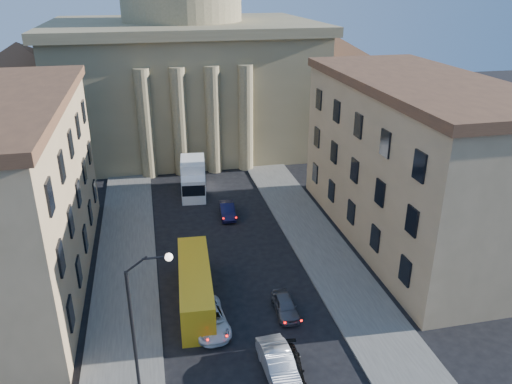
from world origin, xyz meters
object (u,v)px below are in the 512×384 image
at_px(street_lamp, 141,312).
at_px(car_right_near, 278,364).
at_px(box_truck, 193,179).
at_px(city_bus, 195,285).

bearing_deg(street_lamp, car_right_near, -5.82).
xyz_separation_m(street_lamp, car_right_near, (7.77, -0.79, -4.50)).
distance_m(street_lamp, box_truck, 29.23).
bearing_deg(city_bus, box_truck, 87.99).
height_order(car_right_near, city_bus, city_bus).
height_order(street_lamp, box_truck, street_lamp).
bearing_deg(city_bus, street_lamp, -111.88).
distance_m(city_bus, box_truck, 20.81).
relative_size(car_right_near, city_bus, 0.47).
bearing_deg(city_bus, car_right_near, -60.84).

